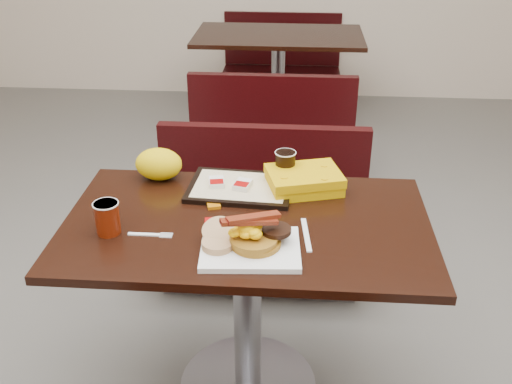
# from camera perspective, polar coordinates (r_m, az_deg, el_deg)

# --- Properties ---
(table_near) EXTENTS (1.20, 0.70, 0.75)m
(table_near) POSITION_cam_1_polar(r_m,az_deg,el_deg) (2.16, -0.82, -11.41)
(table_near) COLOR black
(table_near) RESTS_ON floor
(bench_near_n) EXTENTS (1.00, 0.46, 0.72)m
(bench_near_n) POSITION_cam_1_polar(r_m,az_deg,el_deg) (2.74, 0.45, -2.31)
(bench_near_n) COLOR black
(bench_near_n) RESTS_ON floor
(table_far) EXTENTS (1.20, 0.70, 0.75)m
(table_far) POSITION_cam_1_polar(r_m,az_deg,el_deg) (4.48, 2.12, 10.27)
(table_far) COLOR black
(table_far) RESTS_ON floor
(bench_far_s) EXTENTS (1.00, 0.46, 0.72)m
(bench_far_s) POSITION_cam_1_polar(r_m,az_deg,el_deg) (3.82, 1.67, 6.84)
(bench_far_s) COLOR black
(bench_far_s) RESTS_ON floor
(bench_far_n) EXTENTS (1.00, 0.46, 0.72)m
(bench_far_n) POSITION_cam_1_polar(r_m,az_deg,el_deg) (5.15, 2.45, 12.50)
(bench_far_n) COLOR black
(bench_far_n) RESTS_ON floor
(platter) EXTENTS (0.31, 0.25, 0.02)m
(platter) POSITION_cam_1_polar(r_m,az_deg,el_deg) (1.79, -0.54, -5.50)
(platter) COLOR white
(platter) RESTS_ON table_near
(pancake_stack) EXTENTS (0.17, 0.17, 0.03)m
(pancake_stack) POSITION_cam_1_polar(r_m,az_deg,el_deg) (1.78, -0.02, -4.68)
(pancake_stack) COLOR #956918
(pancake_stack) RESTS_ON platter
(sausage_patty) EXTENTS (0.09, 0.09, 0.01)m
(sausage_patty) POSITION_cam_1_polar(r_m,az_deg,el_deg) (1.79, 1.99, -3.69)
(sausage_patty) COLOR black
(sausage_patty) RESTS_ON pancake_stack
(scrambled_eggs) EXTENTS (0.10, 0.09, 0.05)m
(scrambled_eggs) POSITION_cam_1_polar(r_m,az_deg,el_deg) (1.76, -0.92, -3.58)
(scrambled_eggs) COLOR #F9EB04
(scrambled_eggs) RESTS_ON pancake_stack
(bacon_strips) EXTENTS (0.19, 0.13, 0.01)m
(bacon_strips) POSITION_cam_1_polar(r_m,az_deg,el_deg) (1.74, -0.66, -2.76)
(bacon_strips) COLOR #4A0507
(bacon_strips) RESTS_ON scrambled_eggs
(muffin_bottom) EXTENTS (0.11, 0.11, 0.02)m
(muffin_bottom) POSITION_cam_1_polar(r_m,az_deg,el_deg) (1.78, -3.72, -5.03)
(muffin_bottom) COLOR tan
(muffin_bottom) RESTS_ON platter
(muffin_top) EXTENTS (0.12, 0.12, 0.06)m
(muffin_top) POSITION_cam_1_polar(r_m,az_deg,el_deg) (1.81, -3.57, -3.83)
(muffin_top) COLOR tan
(muffin_top) RESTS_ON platter
(coffee_cup_near) EXTENTS (0.10, 0.10, 0.11)m
(coffee_cup_near) POSITION_cam_1_polar(r_m,az_deg,el_deg) (1.91, -14.11, -2.44)
(coffee_cup_near) COLOR maroon
(coffee_cup_near) RESTS_ON table_near
(fork) EXTENTS (0.14, 0.03, 0.00)m
(fork) POSITION_cam_1_polar(r_m,az_deg,el_deg) (1.90, -10.73, -4.02)
(fork) COLOR white
(fork) RESTS_ON table_near
(knife) EXTENTS (0.04, 0.19, 0.00)m
(knife) POSITION_cam_1_polar(r_m,az_deg,el_deg) (1.88, 4.85, -4.11)
(knife) COLOR white
(knife) RESTS_ON table_near
(condiment_syrup) EXTENTS (0.05, 0.04, 0.01)m
(condiment_syrup) POSITION_cam_1_polar(r_m,az_deg,el_deg) (2.02, -4.07, -1.35)
(condiment_syrup) COLOR #C06608
(condiment_syrup) RESTS_ON table_near
(condiment_ketchup) EXTENTS (0.05, 0.04, 0.01)m
(condiment_ketchup) POSITION_cam_1_polar(r_m,az_deg,el_deg) (1.94, -4.27, -2.83)
(condiment_ketchup) COLOR #8C0504
(condiment_ketchup) RESTS_ON table_near
(tray) EXTENTS (0.38, 0.29, 0.02)m
(tray) POSITION_cam_1_polar(r_m,az_deg,el_deg) (2.13, -1.51, 0.42)
(tray) COLOR black
(tray) RESTS_ON table_near
(hashbrown_sleeve_left) EXTENTS (0.07, 0.08, 0.02)m
(hashbrown_sleeve_left) POSITION_cam_1_polar(r_m,az_deg,el_deg) (2.13, -3.82, 0.95)
(hashbrown_sleeve_left) COLOR silver
(hashbrown_sleeve_left) RESTS_ON tray
(hashbrown_sleeve_right) EXTENTS (0.07, 0.08, 0.02)m
(hashbrown_sleeve_right) POSITION_cam_1_polar(r_m,az_deg,el_deg) (2.11, -1.29, 0.71)
(hashbrown_sleeve_right) COLOR silver
(hashbrown_sleeve_right) RESTS_ON tray
(coffee_cup_far) EXTENTS (0.09, 0.09, 0.10)m
(coffee_cup_far) POSITION_cam_1_polar(r_m,az_deg,el_deg) (2.17, 2.83, 2.65)
(coffee_cup_far) COLOR black
(coffee_cup_far) RESTS_ON tray
(clamshell) EXTENTS (0.30, 0.25, 0.07)m
(clamshell) POSITION_cam_1_polar(r_m,az_deg,el_deg) (2.13, 4.64, 1.13)
(clamshell) COLOR #CA9A03
(clamshell) RESTS_ON table_near
(paper_bag) EXTENTS (0.18, 0.14, 0.12)m
(paper_bag) POSITION_cam_1_polar(r_m,az_deg,el_deg) (2.22, -9.33, 2.67)
(paper_bag) COLOR yellow
(paper_bag) RESTS_ON table_near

